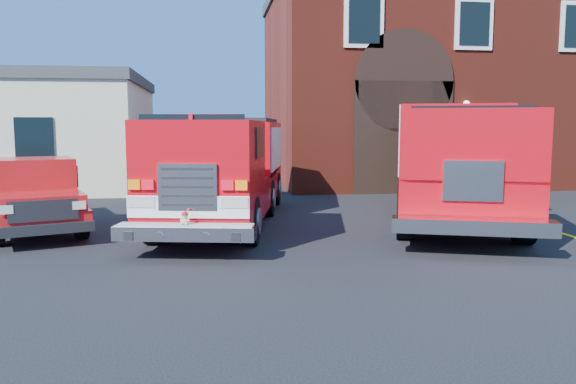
{
  "coord_description": "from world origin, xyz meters",
  "views": [
    {
      "loc": [
        -1.23,
        -10.34,
        2.36
      ],
      "look_at": [
        0.0,
        -1.2,
        1.3
      ],
      "focal_mm": 35.0,
      "sensor_mm": 36.0,
      "label": 1
    }
  ],
  "objects": [
    {
      "name": "ground",
      "position": [
        0.0,
        0.0,
        0.0
      ],
      "size": [
        100.0,
        100.0,
        0.0
      ],
      "primitive_type": "plane",
      "color": "black",
      "rests_on": "ground"
    },
    {
      "name": "parking_stripe_near",
      "position": [
        6.5,
        1.0,
        0.0
      ],
      "size": [
        0.12,
        3.0,
        0.01
      ],
      "primitive_type": "cube",
      "color": "yellow",
      "rests_on": "ground"
    },
    {
      "name": "parking_stripe_mid",
      "position": [
        6.5,
        4.0,
        0.0
      ],
      "size": [
        0.12,
        3.0,
        0.01
      ],
      "primitive_type": "cube",
      "color": "yellow",
      "rests_on": "ground"
    },
    {
      "name": "parking_stripe_far",
      "position": [
        6.5,
        7.0,
        0.0
      ],
      "size": [
        0.12,
        3.0,
        0.01
      ],
      "primitive_type": "cube",
      "color": "yellow",
      "rests_on": "ground"
    },
    {
      "name": "fire_station",
      "position": [
        8.99,
        13.98,
        4.25
      ],
      "size": [
        15.2,
        10.2,
        8.45
      ],
      "color": "maroon",
      "rests_on": "ground"
    },
    {
      "name": "side_building",
      "position": [
        -9.0,
        13.0,
        2.2
      ],
      "size": [
        10.2,
        8.2,
        4.35
      ],
      "color": "beige",
      "rests_on": "ground"
    },
    {
      "name": "fire_engine",
      "position": [
        -0.92,
        3.79,
        1.36
      ],
      "size": [
        3.94,
        8.84,
        2.63
      ],
      "color": "black",
      "rests_on": "ground"
    },
    {
      "name": "pickup_truck",
      "position": [
        -5.36,
        3.2,
        0.79
      ],
      "size": [
        3.52,
        5.42,
        1.67
      ],
      "color": "black",
      "rests_on": "ground"
    },
    {
      "name": "secondary_truck",
      "position": [
        4.92,
        3.48,
        1.6
      ],
      "size": [
        5.56,
        9.45,
        2.93
      ],
      "color": "black",
      "rests_on": "ground"
    }
  ]
}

